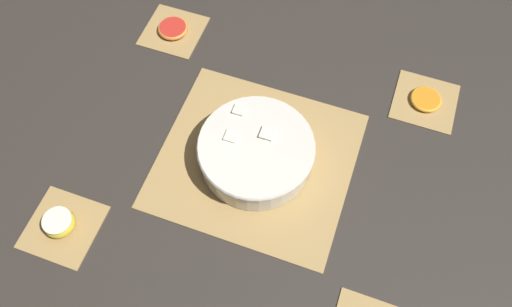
# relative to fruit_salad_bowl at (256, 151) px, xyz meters

# --- Properties ---
(ground_plane) EXTENTS (6.00, 6.00, 0.00)m
(ground_plane) POSITION_rel_fruit_salad_bowl_xyz_m (0.00, 0.00, -0.04)
(ground_plane) COLOR #2D2823
(bamboo_mat_center) EXTENTS (0.43, 0.40, 0.01)m
(bamboo_mat_center) POSITION_rel_fruit_salad_bowl_xyz_m (0.00, 0.00, -0.04)
(bamboo_mat_center) COLOR #A8844C
(bamboo_mat_center) RESTS_ON ground_plane
(coaster_mat_near_left) EXTENTS (0.15, 0.15, 0.01)m
(coaster_mat_near_left) POSITION_rel_fruit_salad_bowl_xyz_m (-0.33, -0.29, -0.04)
(coaster_mat_near_left) COLOR #A8844C
(coaster_mat_near_left) RESTS_ON ground_plane
(coaster_mat_far_left) EXTENTS (0.15, 0.15, 0.01)m
(coaster_mat_far_left) POSITION_rel_fruit_salad_bowl_xyz_m (-0.33, 0.29, -0.04)
(coaster_mat_far_left) COLOR #A8844C
(coaster_mat_far_left) RESTS_ON ground_plane
(coaster_mat_far_right) EXTENTS (0.15, 0.15, 0.01)m
(coaster_mat_far_right) POSITION_rel_fruit_salad_bowl_xyz_m (0.34, 0.29, -0.04)
(coaster_mat_far_right) COLOR #A8844C
(coaster_mat_far_right) RESTS_ON ground_plane
(fruit_salad_bowl) EXTENTS (0.26, 0.26, 0.08)m
(fruit_salad_bowl) POSITION_rel_fruit_salad_bowl_xyz_m (0.00, 0.00, 0.00)
(fruit_salad_bowl) COLOR silver
(fruit_salad_bowl) RESTS_ON bamboo_mat_center
(apple_half) EXTENTS (0.07, 0.07, 0.04)m
(apple_half) POSITION_rel_fruit_salad_bowl_xyz_m (-0.33, -0.29, -0.02)
(apple_half) COLOR gold
(apple_half) RESTS_ON coaster_mat_near_left
(orange_slice_whole) EXTENTS (0.08, 0.08, 0.01)m
(orange_slice_whole) POSITION_rel_fruit_salad_bowl_xyz_m (0.34, 0.29, -0.03)
(orange_slice_whole) COLOR orange
(orange_slice_whole) RESTS_ON coaster_mat_far_right
(grapefruit_slice) EXTENTS (0.08, 0.08, 0.01)m
(grapefruit_slice) POSITION_rel_fruit_salad_bowl_xyz_m (-0.33, 0.29, -0.03)
(grapefruit_slice) COLOR red
(grapefruit_slice) RESTS_ON coaster_mat_far_left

